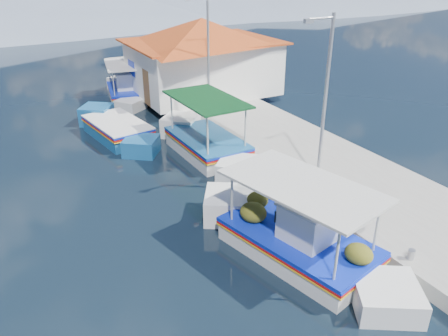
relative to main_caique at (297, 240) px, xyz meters
name	(u,v)px	position (x,y,z in m)	size (l,w,h in m)	color
ground	(238,255)	(-1.57, 0.76, -0.52)	(160.00, 160.00, 0.00)	black
quay	(283,145)	(4.33, 6.76, -0.27)	(5.00, 44.00, 0.50)	#A4A39A
bollards	(253,151)	(2.23, 6.01, 0.13)	(0.20, 17.20, 0.30)	#A5A8AD
main_caique	(297,240)	(0.00, 0.00, 0.00)	(3.58, 7.92, 2.68)	white
caique_green_canopy	(206,144)	(1.02, 8.07, -0.08)	(2.46, 7.77, 2.90)	white
caique_blue_hull	(118,130)	(-1.94, 11.99, -0.17)	(2.77, 7.03, 1.26)	#17568D
caique_far	(125,91)	(0.41, 18.30, -0.07)	(2.86, 6.75, 2.41)	white
harbor_building	(202,55)	(4.63, 15.76, 2.26)	(10.49, 10.49, 4.40)	white
lamp_post_near	(324,94)	(2.94, 2.76, 3.34)	(1.21, 0.14, 6.00)	#A5A8AD
lamp_post_far	(207,50)	(2.94, 11.76, 3.34)	(1.21, 0.14, 6.00)	#A5A8AD
mountain_ridge	(72,7)	(4.97, 56.76, 1.52)	(171.40, 96.00, 5.50)	gray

